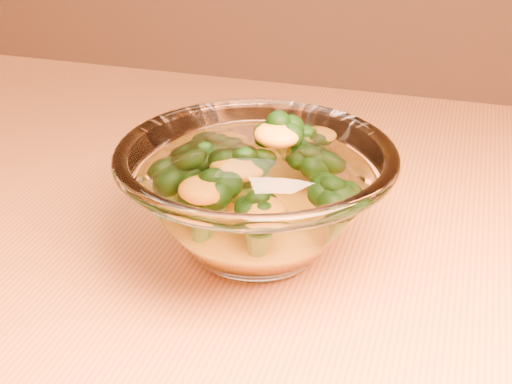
# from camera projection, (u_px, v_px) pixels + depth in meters

# --- Properties ---
(table) EXTENTS (1.20, 0.80, 0.75)m
(table) POSITION_uv_depth(u_px,v_px,m) (192.00, 318.00, 0.68)
(table) COLOR #B65C36
(table) RESTS_ON ground
(glass_bowl) EXTENTS (0.23, 0.23, 0.10)m
(glass_bowl) POSITION_uv_depth(u_px,v_px,m) (256.00, 197.00, 0.58)
(glass_bowl) COLOR white
(glass_bowl) RESTS_ON table
(cheese_sauce) EXTENTS (0.12, 0.12, 0.03)m
(cheese_sauce) POSITION_uv_depth(u_px,v_px,m) (256.00, 220.00, 0.59)
(cheese_sauce) COLOR #ECA913
(cheese_sauce) RESTS_ON glass_bowl
(broccoli_heap) EXTENTS (0.16, 0.15, 0.08)m
(broccoli_heap) POSITION_uv_depth(u_px,v_px,m) (253.00, 178.00, 0.58)
(broccoli_heap) COLOR black
(broccoli_heap) RESTS_ON cheese_sauce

